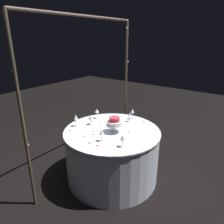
# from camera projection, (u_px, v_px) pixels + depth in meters

# --- Properties ---
(ground_plane) EXTENTS (12.00, 12.00, 0.00)m
(ground_plane) POSITION_uv_depth(u_px,v_px,m) (112.00, 176.00, 3.11)
(ground_plane) COLOR black
(decorative_arch) EXTENTS (2.07, 0.06, 2.24)m
(decorative_arch) POSITION_uv_depth(u_px,v_px,m) (87.00, 76.00, 2.86)
(decorative_arch) COLOR #473D2D
(decorative_arch) RESTS_ON ground
(main_table) EXTENTS (1.33, 1.33, 0.76)m
(main_table) POSITION_uv_depth(u_px,v_px,m) (112.00, 154.00, 2.98)
(main_table) COLOR silver
(main_table) RESTS_ON ground
(tiered_cake) EXTENTS (0.22, 0.22, 0.21)m
(tiered_cake) POSITION_uv_depth(u_px,v_px,m) (114.00, 122.00, 2.76)
(tiered_cake) COLOR silver
(tiered_cake) RESTS_ON main_table
(wine_glass_0) EXTENTS (0.06, 0.06, 0.18)m
(wine_glass_0) POSITION_uv_depth(u_px,v_px,m) (76.00, 117.00, 2.93)
(wine_glass_0) COLOR silver
(wine_glass_0) RESTS_ON main_table
(wine_glass_1) EXTENTS (0.06, 0.06, 0.15)m
(wine_glass_1) POSITION_uv_depth(u_px,v_px,m) (123.00, 138.00, 2.39)
(wine_glass_1) COLOR silver
(wine_glass_1) RESTS_ON main_table
(wine_glass_2) EXTENTS (0.07, 0.07, 0.15)m
(wine_glass_2) POSITION_uv_depth(u_px,v_px,m) (91.00, 118.00, 3.01)
(wine_glass_2) COLOR silver
(wine_glass_2) RESTS_ON main_table
(wine_glass_3) EXTENTS (0.07, 0.07, 0.15)m
(wine_glass_3) POSITION_uv_depth(u_px,v_px,m) (97.00, 111.00, 3.23)
(wine_glass_3) COLOR silver
(wine_glass_3) RESTS_ON main_table
(wine_glass_4) EXTENTS (0.06, 0.06, 0.14)m
(wine_glass_4) POSITION_uv_depth(u_px,v_px,m) (130.00, 115.00, 3.11)
(wine_glass_4) COLOR silver
(wine_glass_4) RESTS_ON main_table
(wine_glass_5) EXTENTS (0.06, 0.06, 0.15)m
(wine_glass_5) POSITION_uv_depth(u_px,v_px,m) (102.00, 133.00, 2.52)
(wine_glass_5) COLOR silver
(wine_glass_5) RESTS_ON main_table
(wine_glass_6) EXTENTS (0.06, 0.06, 0.17)m
(wine_glass_6) POSITION_uv_depth(u_px,v_px,m) (132.00, 111.00, 3.20)
(wine_glass_6) COLOR silver
(wine_glass_6) RESTS_ON main_table
(cake_knife) EXTENTS (0.29, 0.10, 0.01)m
(cake_knife) POSITION_uv_depth(u_px,v_px,m) (132.00, 127.00, 2.95)
(cake_knife) COLOR silver
(cake_knife) RESTS_ON main_table
(rose_petal_0) EXTENTS (0.05, 0.05, 0.00)m
(rose_petal_0) POSITION_uv_depth(u_px,v_px,m) (114.00, 121.00, 3.17)
(rose_petal_0) COLOR red
(rose_petal_0) RESTS_ON main_table
(rose_petal_1) EXTENTS (0.04, 0.04, 0.00)m
(rose_petal_1) POSITION_uv_depth(u_px,v_px,m) (70.00, 131.00, 2.83)
(rose_petal_1) COLOR red
(rose_petal_1) RESTS_ON main_table
(rose_petal_2) EXTENTS (0.03, 0.04, 0.00)m
(rose_petal_2) POSITION_uv_depth(u_px,v_px,m) (100.00, 123.00, 3.07)
(rose_petal_2) COLOR red
(rose_petal_2) RESTS_ON main_table
(rose_petal_3) EXTENTS (0.03, 0.03, 0.00)m
(rose_petal_3) POSITION_uv_depth(u_px,v_px,m) (83.00, 136.00, 2.68)
(rose_petal_3) COLOR red
(rose_petal_3) RESTS_ON main_table
(rose_petal_4) EXTENTS (0.04, 0.03, 0.00)m
(rose_petal_4) POSITION_uv_depth(u_px,v_px,m) (91.00, 121.00, 3.16)
(rose_petal_4) COLOR red
(rose_petal_4) RESTS_ON main_table
(rose_petal_5) EXTENTS (0.04, 0.04, 0.00)m
(rose_petal_5) POSITION_uv_depth(u_px,v_px,m) (143.00, 121.00, 3.15)
(rose_petal_5) COLOR red
(rose_petal_5) RESTS_ON main_table
(rose_petal_6) EXTENTS (0.03, 0.02, 0.00)m
(rose_petal_6) POSITION_uv_depth(u_px,v_px,m) (93.00, 127.00, 2.94)
(rose_petal_6) COLOR red
(rose_petal_6) RESTS_ON main_table
(rose_petal_7) EXTENTS (0.04, 0.03, 0.00)m
(rose_petal_7) POSITION_uv_depth(u_px,v_px,m) (93.00, 134.00, 2.73)
(rose_petal_7) COLOR red
(rose_petal_7) RESTS_ON main_table
(rose_petal_8) EXTENTS (0.03, 0.03, 0.00)m
(rose_petal_8) POSITION_uv_depth(u_px,v_px,m) (112.00, 127.00, 2.94)
(rose_petal_8) COLOR red
(rose_petal_8) RESTS_ON main_table
(rose_petal_9) EXTENTS (0.04, 0.03, 0.00)m
(rose_petal_9) POSITION_uv_depth(u_px,v_px,m) (89.00, 143.00, 2.51)
(rose_petal_9) COLOR red
(rose_petal_9) RESTS_ON main_table
(rose_petal_10) EXTENTS (0.02, 0.03, 0.00)m
(rose_petal_10) POSITION_uv_depth(u_px,v_px,m) (93.00, 131.00, 2.82)
(rose_petal_10) COLOR red
(rose_petal_10) RESTS_ON main_table
(rose_petal_11) EXTENTS (0.03, 0.02, 0.00)m
(rose_petal_11) POSITION_uv_depth(u_px,v_px,m) (108.00, 127.00, 2.94)
(rose_petal_11) COLOR red
(rose_petal_11) RESTS_ON main_table
(rose_petal_12) EXTENTS (0.04, 0.04, 0.00)m
(rose_petal_12) POSITION_uv_depth(u_px,v_px,m) (114.00, 126.00, 2.97)
(rose_petal_12) COLOR red
(rose_petal_12) RESTS_ON main_table
(rose_petal_13) EXTENTS (0.04, 0.04, 0.00)m
(rose_petal_13) POSITION_uv_depth(u_px,v_px,m) (128.00, 132.00, 2.78)
(rose_petal_13) COLOR red
(rose_petal_13) RESTS_ON main_table
(rose_petal_14) EXTENTS (0.04, 0.05, 0.00)m
(rose_petal_14) POSITION_uv_depth(u_px,v_px,m) (97.00, 146.00, 2.45)
(rose_petal_14) COLOR red
(rose_petal_14) RESTS_ON main_table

